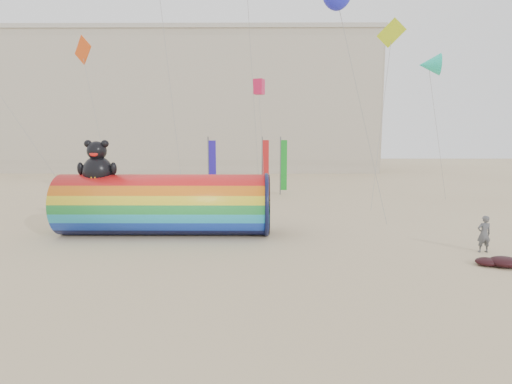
{
  "coord_description": "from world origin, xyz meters",
  "views": [
    {
      "loc": [
        0.62,
        -18.42,
        5.13
      ],
      "look_at": [
        0.5,
        1.5,
        2.4
      ],
      "focal_mm": 28.0,
      "sensor_mm": 36.0,
      "label": 1
    }
  ],
  "objects_px": {
    "hotel_building": "(179,104)",
    "fabric_bundle": "(509,262)",
    "windsock_assembly": "(165,203)",
    "kite_handler": "(484,234)"
  },
  "relations": [
    {
      "from": "windsock_assembly",
      "to": "fabric_bundle",
      "type": "height_order",
      "value": "windsock_assembly"
    },
    {
      "from": "hotel_building",
      "to": "windsock_assembly",
      "type": "xyz_separation_m",
      "value": [
        7.65,
        -43.55,
        -8.63
      ]
    },
    {
      "from": "hotel_building",
      "to": "windsock_assembly",
      "type": "relative_size",
      "value": 5.48
    },
    {
      "from": "windsock_assembly",
      "to": "hotel_building",
      "type": "bearing_deg",
      "value": 99.97
    },
    {
      "from": "kite_handler",
      "to": "fabric_bundle",
      "type": "relative_size",
      "value": 0.64
    },
    {
      "from": "kite_handler",
      "to": "hotel_building",
      "type": "bearing_deg",
      "value": -65.54
    },
    {
      "from": "hotel_building",
      "to": "fabric_bundle",
      "type": "distance_m",
      "value": 54.82
    },
    {
      "from": "hotel_building",
      "to": "fabric_bundle",
      "type": "height_order",
      "value": "hotel_building"
    },
    {
      "from": "hotel_building",
      "to": "kite_handler",
      "type": "height_order",
      "value": "hotel_building"
    },
    {
      "from": "fabric_bundle",
      "to": "kite_handler",
      "type": "bearing_deg",
      "value": 87.52
    }
  ]
}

